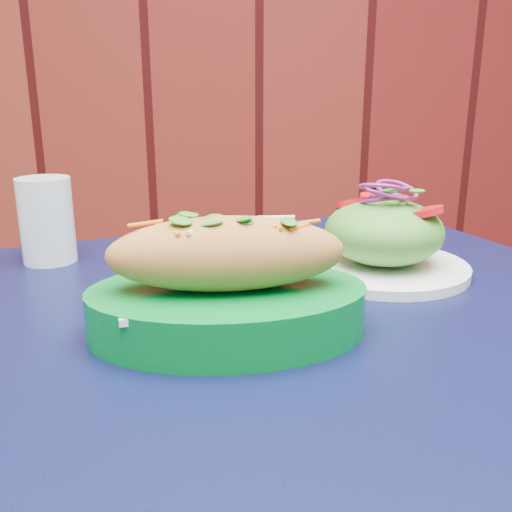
{
  "coord_description": "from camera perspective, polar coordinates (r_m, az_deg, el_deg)",
  "views": [
    {
      "loc": [
        -0.55,
        0.86,
        0.97
      ],
      "look_at": [
        -0.51,
        1.4,
        0.81
      ],
      "focal_mm": 40.0,
      "sensor_mm": 36.0,
      "label": 1
    }
  ],
  "objects": [
    {
      "name": "cafe_table",
      "position": [
        0.61,
        4.56,
        -13.91
      ],
      "size": [
        1.02,
        1.02,
        0.75
      ],
      "rotation": [
        0.0,
        0.0,
        0.33
      ],
      "color": "black",
      "rests_on": "ground"
    },
    {
      "name": "banh_mi_basket",
      "position": [
        0.53,
        -2.88,
        -3.05
      ],
      "size": [
        0.27,
        0.18,
        0.12
      ],
      "rotation": [
        0.0,
        0.0,
        0.05
      ],
      "color": "#006F24",
      "rests_on": "cafe_table"
    },
    {
      "name": "salad_plate",
      "position": [
        0.72,
        12.62,
        1.76
      ],
      "size": [
        0.21,
        0.21,
        0.12
      ],
      "rotation": [
        0.0,
        0.0,
        0.43
      ],
      "color": "white",
      "rests_on": "cafe_table"
    },
    {
      "name": "water_glass",
      "position": [
        0.79,
        -20.2,
        3.36
      ],
      "size": [
        0.07,
        0.07,
        0.11
      ],
      "primitive_type": "cylinder",
      "color": "silver",
      "rests_on": "cafe_table"
    }
  ]
}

